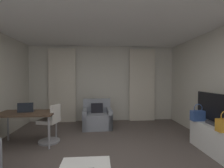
% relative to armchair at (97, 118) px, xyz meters
% --- Properties ---
extents(ground_plane, '(12.00, 12.00, 0.00)m').
position_rel_armchair_xyz_m(ground_plane, '(0.19, -2.21, -0.29)').
color(ground_plane, '#564C47').
extents(wall_window, '(5.12, 0.06, 2.60)m').
position_rel_armchair_xyz_m(wall_window, '(0.19, 0.82, 1.01)').
color(wall_window, beige).
rests_on(wall_window, ground).
extents(ceiling, '(5.12, 6.12, 0.06)m').
position_rel_armchair_xyz_m(ceiling, '(0.19, -2.21, 2.34)').
color(ceiling, white).
rests_on(ceiling, wall_left).
extents(curtain_left_panel, '(0.90, 0.06, 2.50)m').
position_rel_armchair_xyz_m(curtain_left_panel, '(-1.19, 0.69, 0.96)').
color(curtain_left_panel, beige).
rests_on(curtain_left_panel, ground).
extents(curtain_right_panel, '(0.90, 0.06, 2.50)m').
position_rel_armchair_xyz_m(curtain_right_panel, '(1.56, 0.69, 0.96)').
color(curtain_right_panel, beige).
rests_on(curtain_right_panel, ground).
extents(armchair, '(0.90, 0.82, 0.84)m').
position_rel_armchair_xyz_m(armchair, '(0.00, 0.00, 0.00)').
color(armchair, gray).
rests_on(armchair, ground).
extents(desk, '(1.23, 0.66, 0.73)m').
position_rel_armchair_xyz_m(desk, '(-1.55, -1.16, 0.38)').
color(desk, '#4C3828').
rests_on(desk, ground).
extents(desk_chair, '(0.49, 0.49, 0.88)m').
position_rel_armchair_xyz_m(desk_chair, '(-1.06, -1.08, 0.11)').
color(desk_chair, gray).
rests_on(desk_chair, ground).
extents(laptop, '(0.37, 0.31, 0.22)m').
position_rel_armchair_xyz_m(laptop, '(-1.58, -1.13, 0.49)').
color(laptop, '#2D2D33').
rests_on(laptop, desk).
extents(tv_console, '(0.44, 1.13, 0.56)m').
position_rel_armchair_xyz_m(tv_console, '(2.38, -1.90, -0.01)').
color(tv_console, white).
rests_on(tv_console, ground).
extents(tv_flatscreen, '(0.20, 1.14, 0.63)m').
position_rel_armchair_xyz_m(tv_flatscreen, '(2.38, -1.88, 0.57)').
color(tv_flatscreen, '#333338').
rests_on(tv_flatscreen, tv_console).
extents(handbag_primary, '(0.30, 0.14, 0.37)m').
position_rel_armchair_xyz_m(handbag_primary, '(2.23, -1.53, 0.39)').
color(handbag_primary, '#335193').
rests_on(handbag_primary, tv_console).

